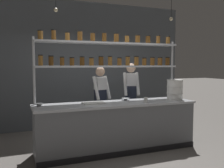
{
  "coord_description": "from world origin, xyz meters",
  "views": [
    {
      "loc": [
        -1.78,
        -4.36,
        1.65
      ],
      "look_at": [
        -0.01,
        0.2,
        1.26
      ],
      "focal_mm": 40.0,
      "sensor_mm": 36.0,
      "label": 1
    }
  ],
  "objects_px": {
    "chef_center": "(131,94)",
    "spice_shelf_unit": "(111,56)",
    "container_stack": "(175,90)",
    "prep_bowl_center_front": "(126,99)",
    "prep_bowl_near_left": "(39,105)",
    "cutting_board": "(94,103)",
    "serving_cup_front": "(146,100)",
    "chef_left": "(100,98)"
  },
  "relations": [
    {
      "from": "chef_left",
      "to": "prep_bowl_center_front",
      "type": "relative_size",
      "value": 9.53
    },
    {
      "from": "chef_center",
      "to": "prep_bowl_near_left",
      "type": "relative_size",
      "value": 10.2
    },
    {
      "from": "serving_cup_front",
      "to": "prep_bowl_center_front",
      "type": "bearing_deg",
      "value": 117.1
    },
    {
      "from": "cutting_board",
      "to": "prep_bowl_center_front",
      "type": "relative_size",
      "value": 2.39
    },
    {
      "from": "prep_bowl_center_front",
      "to": "spice_shelf_unit",
      "type": "bearing_deg",
      "value": 159.34
    },
    {
      "from": "spice_shelf_unit",
      "to": "prep_bowl_near_left",
      "type": "xyz_separation_m",
      "value": [
        -1.43,
        -0.21,
        -0.87
      ]
    },
    {
      "from": "spice_shelf_unit",
      "to": "prep_bowl_near_left",
      "type": "distance_m",
      "value": 1.68
    },
    {
      "from": "spice_shelf_unit",
      "to": "cutting_board",
      "type": "relative_size",
      "value": 7.45
    },
    {
      "from": "spice_shelf_unit",
      "to": "chef_center",
      "type": "bearing_deg",
      "value": 36.01
    },
    {
      "from": "prep_bowl_near_left",
      "to": "prep_bowl_center_front",
      "type": "height_order",
      "value": "same"
    },
    {
      "from": "container_stack",
      "to": "prep_bowl_center_front",
      "type": "distance_m",
      "value": 1.05
    },
    {
      "from": "chef_left",
      "to": "prep_bowl_near_left",
      "type": "relative_size",
      "value": 9.71
    },
    {
      "from": "serving_cup_front",
      "to": "prep_bowl_near_left",
      "type": "bearing_deg",
      "value": 170.18
    },
    {
      "from": "chef_center",
      "to": "cutting_board",
      "type": "distance_m",
      "value": 1.39
    },
    {
      "from": "prep_bowl_near_left",
      "to": "chef_left",
      "type": "bearing_deg",
      "value": 25.55
    },
    {
      "from": "chef_left",
      "to": "container_stack",
      "type": "height_order",
      "value": "chef_left"
    },
    {
      "from": "container_stack",
      "to": "prep_bowl_near_left",
      "type": "relative_size",
      "value": 2.52
    },
    {
      "from": "container_stack",
      "to": "prep_bowl_near_left",
      "type": "bearing_deg",
      "value": 176.37
    },
    {
      "from": "chef_center",
      "to": "prep_bowl_near_left",
      "type": "distance_m",
      "value": 2.23
    },
    {
      "from": "chef_center",
      "to": "container_stack",
      "type": "bearing_deg",
      "value": -43.71
    },
    {
      "from": "container_stack",
      "to": "prep_bowl_center_front",
      "type": "xyz_separation_m",
      "value": [
        -0.99,
        0.28,
        -0.19
      ]
    },
    {
      "from": "spice_shelf_unit",
      "to": "prep_bowl_near_left",
      "type": "relative_size",
      "value": 18.15
    },
    {
      "from": "prep_bowl_center_front",
      "to": "serving_cup_front",
      "type": "relative_size",
      "value": 1.59
    },
    {
      "from": "chef_center",
      "to": "prep_bowl_near_left",
      "type": "height_order",
      "value": "chef_center"
    },
    {
      "from": "chef_center",
      "to": "prep_bowl_center_front",
      "type": "height_order",
      "value": "chef_center"
    },
    {
      "from": "chef_center",
      "to": "serving_cup_front",
      "type": "relative_size",
      "value": 15.94
    },
    {
      "from": "cutting_board",
      "to": "prep_bowl_center_front",
      "type": "bearing_deg",
      "value": 14.07
    },
    {
      "from": "spice_shelf_unit",
      "to": "prep_bowl_center_front",
      "type": "xyz_separation_m",
      "value": [
        0.28,
        -0.1,
        -0.87
      ]
    },
    {
      "from": "cutting_board",
      "to": "spice_shelf_unit",
      "type": "bearing_deg",
      "value": 32.3
    },
    {
      "from": "cutting_board",
      "to": "prep_bowl_near_left",
      "type": "relative_size",
      "value": 2.44
    },
    {
      "from": "serving_cup_front",
      "to": "cutting_board",
      "type": "bearing_deg",
      "value": 165.22
    },
    {
      "from": "container_stack",
      "to": "serving_cup_front",
      "type": "relative_size",
      "value": 3.94
    },
    {
      "from": "chef_center",
      "to": "cutting_board",
      "type": "relative_size",
      "value": 4.19
    },
    {
      "from": "cutting_board",
      "to": "container_stack",
      "type": "bearing_deg",
      "value": -3.01
    },
    {
      "from": "spice_shelf_unit",
      "to": "chef_center",
      "type": "relative_size",
      "value": 1.78
    },
    {
      "from": "chef_left",
      "to": "serving_cup_front",
      "type": "height_order",
      "value": "chef_left"
    },
    {
      "from": "spice_shelf_unit",
      "to": "serving_cup_front",
      "type": "relative_size",
      "value": 28.35
    },
    {
      "from": "container_stack",
      "to": "serving_cup_front",
      "type": "distance_m",
      "value": 0.8
    },
    {
      "from": "container_stack",
      "to": "prep_bowl_center_front",
      "type": "bearing_deg",
      "value": 164.49
    },
    {
      "from": "chef_center",
      "to": "spice_shelf_unit",
      "type": "bearing_deg",
      "value": -131.38
    },
    {
      "from": "chef_left",
      "to": "chef_center",
      "type": "bearing_deg",
      "value": -10.1
    },
    {
      "from": "chef_center",
      "to": "prep_bowl_center_front",
      "type": "relative_size",
      "value": 10.0
    }
  ]
}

